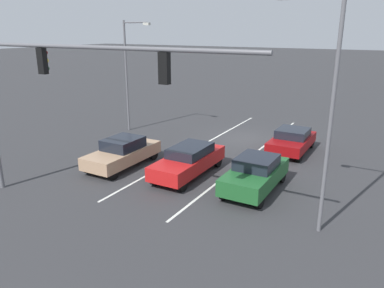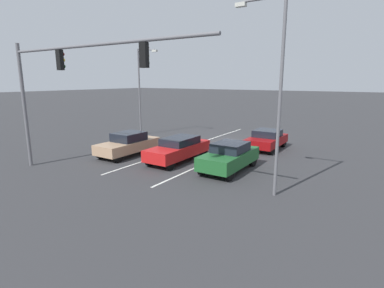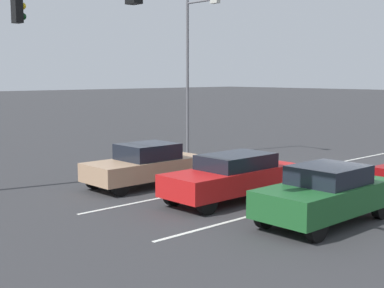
{
  "view_description": "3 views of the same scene",
  "coord_description": "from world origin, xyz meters",
  "px_view_note": "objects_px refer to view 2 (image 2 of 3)",
  "views": [
    {
      "loc": [
        -8.77,
        22.32,
        6.99
      ],
      "look_at": [
        -0.16,
        7.18,
        1.6
      ],
      "focal_mm": 35.0,
      "sensor_mm": 36.0,
      "label": 1
    },
    {
      "loc": [
        -10.51,
        21.88,
        4.92
      ],
      "look_at": [
        -0.58,
        6.61,
        1.0
      ],
      "focal_mm": 28.0,
      "sensor_mm": 36.0,
      "label": 2
    },
    {
      "loc": [
        -11.39,
        19.5,
        3.94
      ],
      "look_at": [
        0.18,
        8.85,
        1.91
      ],
      "focal_mm": 50.0,
      "sensor_mm": 36.0,
      "label": 3
    }
  ],
  "objects_px": {
    "car_darkgreen_leftlane_front": "(229,156)",
    "car_red_midlane_front": "(179,149)",
    "street_lamp_right_shoulder": "(141,86)",
    "street_lamp_left_shoulder": "(275,84)",
    "traffic_signal_gantry": "(63,76)",
    "car_maroon_leftlane_second": "(267,139)",
    "car_tan_rightlane_front": "(128,144)"
  },
  "relations": [
    {
      "from": "car_maroon_leftlane_second",
      "to": "street_lamp_left_shoulder",
      "type": "bearing_deg",
      "value": 110.12
    },
    {
      "from": "car_darkgreen_leftlane_front",
      "to": "traffic_signal_gantry",
      "type": "xyz_separation_m",
      "value": [
        6.37,
        5.43,
        4.28
      ]
    },
    {
      "from": "street_lamp_left_shoulder",
      "to": "car_darkgreen_leftlane_front",
      "type": "bearing_deg",
      "value": -36.27
    },
    {
      "from": "car_darkgreen_leftlane_front",
      "to": "car_red_midlane_front",
      "type": "relative_size",
      "value": 0.89
    },
    {
      "from": "street_lamp_right_shoulder",
      "to": "street_lamp_left_shoulder",
      "type": "distance_m",
      "value": 16.34
    },
    {
      "from": "car_maroon_leftlane_second",
      "to": "street_lamp_right_shoulder",
      "type": "bearing_deg",
      "value": 3.61
    },
    {
      "from": "car_tan_rightlane_front",
      "to": "car_maroon_leftlane_second",
      "type": "distance_m",
      "value": 9.79
    },
    {
      "from": "car_maroon_leftlane_second",
      "to": "traffic_signal_gantry",
      "type": "bearing_deg",
      "value": 61.56
    },
    {
      "from": "car_tan_rightlane_front",
      "to": "street_lamp_left_shoulder",
      "type": "xyz_separation_m",
      "value": [
        -10.2,
        1.73,
        3.98
      ]
    },
    {
      "from": "car_red_midlane_front",
      "to": "street_lamp_left_shoulder",
      "type": "relative_size",
      "value": 0.58
    },
    {
      "from": "street_lamp_right_shoulder",
      "to": "street_lamp_left_shoulder",
      "type": "bearing_deg",
      "value": 151.69
    },
    {
      "from": "car_red_midlane_front",
      "to": "car_maroon_leftlane_second",
      "type": "bearing_deg",
      "value": -119.53
    },
    {
      "from": "car_red_midlane_front",
      "to": "street_lamp_right_shoulder",
      "type": "xyz_separation_m",
      "value": [
        7.83,
        -5.39,
        3.62
      ]
    },
    {
      "from": "street_lamp_right_shoulder",
      "to": "car_maroon_leftlane_second",
      "type": "bearing_deg",
      "value": -176.39
    },
    {
      "from": "car_darkgreen_leftlane_front",
      "to": "car_red_midlane_front",
      "type": "distance_m",
      "value": 3.52
    },
    {
      "from": "car_darkgreen_leftlane_front",
      "to": "traffic_signal_gantry",
      "type": "relative_size",
      "value": 0.34
    },
    {
      "from": "car_maroon_leftlane_second",
      "to": "traffic_signal_gantry",
      "type": "distance_m",
      "value": 13.96
    },
    {
      "from": "car_darkgreen_leftlane_front",
      "to": "traffic_signal_gantry",
      "type": "bearing_deg",
      "value": 40.44
    },
    {
      "from": "car_red_midlane_front",
      "to": "car_maroon_leftlane_second",
      "type": "height_order",
      "value": "car_red_midlane_front"
    },
    {
      "from": "car_tan_rightlane_front",
      "to": "car_red_midlane_front",
      "type": "bearing_deg",
      "value": -170.23
    },
    {
      "from": "street_lamp_right_shoulder",
      "to": "street_lamp_left_shoulder",
      "type": "xyz_separation_m",
      "value": [
        -14.38,
        7.75,
        0.35
      ]
    },
    {
      "from": "car_red_midlane_front",
      "to": "car_maroon_leftlane_second",
      "type": "relative_size",
      "value": 1.19
    },
    {
      "from": "car_tan_rightlane_front",
      "to": "traffic_signal_gantry",
      "type": "bearing_deg",
      "value": 99.1
    },
    {
      "from": "car_darkgreen_leftlane_front",
      "to": "street_lamp_left_shoulder",
      "type": "distance_m",
      "value": 5.46
    },
    {
      "from": "car_red_midlane_front",
      "to": "traffic_signal_gantry",
      "type": "bearing_deg",
      "value": 62.78
    },
    {
      "from": "car_red_midlane_front",
      "to": "car_maroon_leftlane_second",
      "type": "distance_m",
      "value": 7.01
    },
    {
      "from": "car_darkgreen_leftlane_front",
      "to": "street_lamp_right_shoulder",
      "type": "xyz_separation_m",
      "value": [
        11.35,
        -5.52,
        3.59
      ]
    },
    {
      "from": "car_maroon_leftlane_second",
      "to": "street_lamp_left_shoulder",
      "type": "distance_m",
      "value": 9.87
    },
    {
      "from": "car_darkgreen_leftlane_front",
      "to": "car_tan_rightlane_front",
      "type": "bearing_deg",
      "value": 4.0
    },
    {
      "from": "car_darkgreen_leftlane_front",
      "to": "car_tan_rightlane_front",
      "type": "distance_m",
      "value": 7.18
    },
    {
      "from": "car_tan_rightlane_front",
      "to": "traffic_signal_gantry",
      "type": "xyz_separation_m",
      "value": [
        -0.79,
        4.93,
        4.32
      ]
    },
    {
      "from": "street_lamp_left_shoulder",
      "to": "street_lamp_right_shoulder",
      "type": "bearing_deg",
      "value": -28.31
    }
  ]
}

